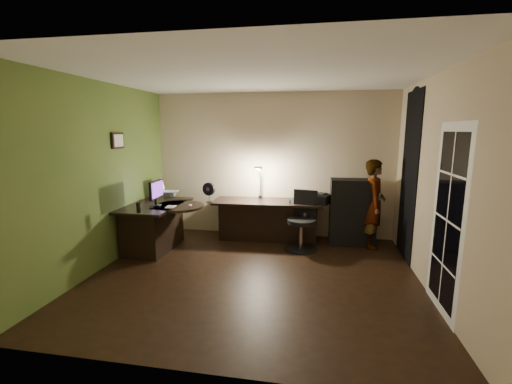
% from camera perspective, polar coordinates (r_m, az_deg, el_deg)
% --- Properties ---
extents(floor, '(4.50, 4.00, 0.01)m').
position_cam_1_polar(floor, '(4.94, -0.43, -13.81)').
color(floor, black).
rests_on(floor, ground).
extents(ceiling, '(4.50, 4.00, 0.01)m').
position_cam_1_polar(ceiling, '(4.56, -0.48, 19.05)').
color(ceiling, silver).
rests_on(ceiling, floor).
extents(wall_back, '(4.50, 0.01, 2.70)m').
position_cam_1_polar(wall_back, '(6.52, 2.78, 4.47)').
color(wall_back, tan).
rests_on(wall_back, floor).
extents(wall_front, '(4.50, 0.01, 2.70)m').
position_cam_1_polar(wall_front, '(2.65, -8.45, -4.32)').
color(wall_front, tan).
rests_on(wall_front, floor).
extents(wall_left, '(0.01, 4.00, 2.70)m').
position_cam_1_polar(wall_left, '(5.44, -24.55, 2.37)').
color(wall_left, tan).
rests_on(wall_left, floor).
extents(wall_right, '(0.01, 4.00, 2.70)m').
position_cam_1_polar(wall_right, '(4.70, 27.68, 1.02)').
color(wall_right, tan).
rests_on(wall_right, floor).
extents(green_wall_overlay, '(0.00, 4.00, 2.70)m').
position_cam_1_polar(green_wall_overlay, '(5.43, -24.42, 2.37)').
color(green_wall_overlay, '#4E6728').
rests_on(green_wall_overlay, floor).
extents(arched_doorway, '(0.01, 0.90, 2.60)m').
position_cam_1_polar(arched_doorway, '(5.80, 24.15, 2.35)').
color(arched_doorway, black).
rests_on(arched_doorway, floor).
extents(french_door, '(0.02, 0.92, 2.10)m').
position_cam_1_polar(french_door, '(4.24, 29.30, -4.16)').
color(french_door, white).
rests_on(french_door, floor).
extents(framed_picture, '(0.04, 0.30, 0.25)m').
position_cam_1_polar(framed_picture, '(5.75, -22.09, 7.95)').
color(framed_picture, black).
rests_on(framed_picture, wall_left).
extents(desk_left, '(0.86, 1.38, 0.79)m').
position_cam_1_polar(desk_left, '(6.07, -16.35, -5.59)').
color(desk_left, black).
rests_on(desk_left, floor).
extents(desk_right, '(1.99, 0.76, 0.74)m').
position_cam_1_polar(desk_right, '(6.32, 1.95, -4.77)').
color(desk_right, black).
rests_on(desk_right, floor).
extents(cabinet, '(0.79, 0.41, 1.17)m').
position_cam_1_polar(cabinet, '(6.27, 15.77, -3.25)').
color(cabinet, black).
rests_on(cabinet, floor).
extents(laptop_stand, '(0.22, 0.19, 0.09)m').
position_cam_1_polar(laptop_stand, '(6.51, -14.22, -0.30)').
color(laptop_stand, silver).
rests_on(laptop_stand, desk_left).
extents(laptop, '(0.40, 0.38, 0.23)m').
position_cam_1_polar(laptop, '(6.48, -14.28, 1.06)').
color(laptop, silver).
rests_on(laptop, laptop_stand).
extents(monitor, '(0.11, 0.46, 0.30)m').
position_cam_1_polar(monitor, '(5.74, -16.41, -0.74)').
color(monitor, black).
rests_on(monitor, desk_left).
extents(mouse, '(0.06, 0.09, 0.03)m').
position_cam_1_polar(mouse, '(5.59, -10.92, -2.19)').
color(mouse, silver).
rests_on(mouse, desk_left).
extents(phone, '(0.10, 0.13, 0.01)m').
position_cam_1_polar(phone, '(5.67, -16.98, -2.42)').
color(phone, black).
rests_on(phone, desk_left).
extents(pen, '(0.09, 0.10, 0.01)m').
position_cam_1_polar(pen, '(5.65, -15.80, -2.39)').
color(pen, black).
rests_on(pen, desk_left).
extents(speaker, '(0.08, 0.08, 0.16)m').
position_cam_1_polar(speaker, '(5.33, -18.98, -2.47)').
color(speaker, black).
rests_on(speaker, desk_left).
extents(notepad, '(0.16, 0.21, 0.01)m').
position_cam_1_polar(notepad, '(5.60, -14.05, -2.41)').
color(notepad, silver).
rests_on(notepad, desk_left).
extents(desk_fan, '(0.26, 0.18, 0.36)m').
position_cam_1_polar(desk_fan, '(6.17, -7.82, -0.07)').
color(desk_fan, black).
rests_on(desk_fan, desk_right).
extents(headphones, '(0.18, 0.10, 0.08)m').
position_cam_1_polar(headphones, '(6.06, 6.30, -1.55)').
color(headphones, navy).
rests_on(headphones, desk_right).
extents(printer, '(0.50, 0.45, 0.18)m').
position_cam_1_polar(printer, '(6.14, 10.19, -1.02)').
color(printer, black).
rests_on(printer, desk_right).
extents(desk_lamp, '(0.25, 0.34, 0.68)m').
position_cam_1_polar(desk_lamp, '(6.41, 0.71, 1.85)').
color(desk_lamp, black).
rests_on(desk_lamp, desk_right).
extents(office_chair, '(0.67, 0.67, 1.00)m').
position_cam_1_polar(office_chair, '(5.82, 7.57, -4.84)').
color(office_chair, black).
rests_on(office_chair, floor).
extents(person, '(0.44, 0.59, 1.53)m').
position_cam_1_polar(person, '(6.20, 19.07, -1.89)').
color(person, '#D8A88C').
rests_on(person, floor).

